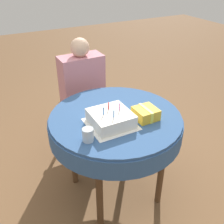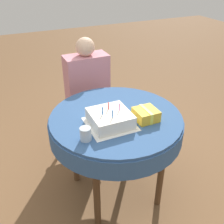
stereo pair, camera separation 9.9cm
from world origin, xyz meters
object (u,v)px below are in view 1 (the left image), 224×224
at_px(person, 83,86).
at_px(drinking_glass, 88,135).
at_px(chair, 80,98).
at_px(birthday_cake, 111,118).
at_px(gift_box, 146,113).

relative_size(person, drinking_glass, 13.01).
bearing_deg(chair, drinking_glass, -108.90).
height_order(person, drinking_glass, person).
height_order(birthday_cake, gift_box, birthday_cake).
xyz_separation_m(person, drinking_glass, (-0.35, -0.94, 0.13)).
xyz_separation_m(birthday_cake, gift_box, (0.26, -0.05, -0.01)).
bearing_deg(birthday_cake, person, 81.04).
xyz_separation_m(chair, drinking_glass, (-0.34, -1.04, 0.31)).
height_order(chair, person, person).
height_order(drinking_glass, gift_box, drinking_glass).
bearing_deg(birthday_cake, drinking_glass, -154.88).
relative_size(person, birthday_cake, 4.31).
xyz_separation_m(person, gift_box, (0.12, -0.89, 0.13)).
bearing_deg(person, birthday_cake, -99.51).
relative_size(chair, gift_box, 5.96).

